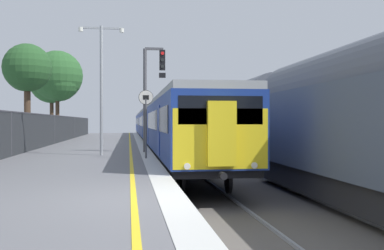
{
  "coord_description": "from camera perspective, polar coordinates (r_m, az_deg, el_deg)",
  "views": [
    {
      "loc": [
        -0.44,
        -9.03,
        1.49
      ],
      "look_at": [
        1.5,
        5.2,
        1.4
      ],
      "focal_mm": 43.31,
      "sensor_mm": 36.0,
      "label": 1
    }
  ],
  "objects": [
    {
      "name": "ground",
      "position": [
        9.77,
        11.05,
        -12.04
      ],
      "size": [
        17.4,
        110.0,
        1.21
      ],
      "color": "slate"
    },
    {
      "name": "commuter_train_at_platform",
      "position": [
        43.72,
        -4.47,
        0.08
      ],
      "size": [
        2.83,
        62.56,
        3.81
      ],
      "color": "navy",
      "rests_on": "ground"
    },
    {
      "name": "freight_train_adjacent_track",
      "position": [
        27.58,
        5.92,
        0.52
      ],
      "size": [
        2.6,
        44.16,
        4.68
      ],
      "color": "#232326",
      "rests_on": "ground"
    },
    {
      "name": "signal_gantry",
      "position": [
        22.9,
        -5.14,
        4.69
      ],
      "size": [
        1.1,
        0.24,
        5.15
      ],
      "color": "#47474C",
      "rests_on": "ground"
    },
    {
      "name": "speed_limit_sign",
      "position": [
        18.9,
        -5.7,
        1.23
      ],
      "size": [
        0.59,
        0.08,
        2.79
      ],
      "color": "#59595B",
      "rests_on": "ground"
    },
    {
      "name": "platform_lamp_mid",
      "position": [
        21.12,
        -11.09,
        5.56
      ],
      "size": [
        2.0,
        0.2,
        5.78
      ],
      "color": "#93999E",
      "rests_on": "ground"
    },
    {
      "name": "background_tree_left",
      "position": [
        30.97,
        -19.73,
        6.39
      ],
      "size": [
        3.01,
        3.01,
        6.4
      ],
      "color": "#473323",
      "rests_on": "ground"
    },
    {
      "name": "background_tree_centre",
      "position": [
        40.77,
        -16.18,
        5.6
      ],
      "size": [
        4.25,
        4.25,
        7.52
      ],
      "color": "#473323",
      "rests_on": "ground"
    },
    {
      "name": "background_tree_right",
      "position": [
        45.65,
        -16.99,
        5.09
      ],
      "size": [
        4.22,
        4.22,
        7.49
      ],
      "color": "#473323",
      "rests_on": "ground"
    }
  ]
}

